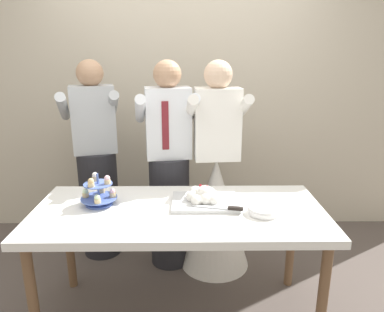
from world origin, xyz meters
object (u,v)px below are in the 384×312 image
at_px(person_bride, 216,199).
at_px(person_guest, 97,172).
at_px(cupcake_stand, 99,193).
at_px(main_cake_tray, 205,198).
at_px(plate_stack, 264,211).
at_px(dessert_table, 179,220).
at_px(person_groom, 169,178).

bearing_deg(person_bride, person_guest, 168.40).
distance_m(cupcake_stand, person_guest, 0.76).
bearing_deg(main_cake_tray, cupcake_stand, -179.54).
relative_size(main_cake_tray, plate_stack, 2.26).
xyz_separation_m(dessert_table, person_bride, (0.28, 0.61, -0.12)).
bearing_deg(main_cake_tray, dessert_table, -152.59).
height_order(plate_stack, person_bride, person_bride).
bearing_deg(main_cake_tray, person_groom, 114.28).
distance_m(dessert_table, cupcake_stand, 0.54).
bearing_deg(person_guest, dessert_table, -49.03).
distance_m(plate_stack, person_guest, 1.50).
xyz_separation_m(main_cake_tray, person_guest, (-0.87, 0.72, -0.07)).
relative_size(person_groom, person_bride, 1.00).
height_order(cupcake_stand, person_groom, person_groom).
bearing_deg(plate_stack, main_cake_tray, 155.90).
relative_size(cupcake_stand, plate_stack, 1.20).
height_order(main_cake_tray, plate_stack, main_cake_tray).
xyz_separation_m(dessert_table, main_cake_tray, (0.16, 0.08, 0.11)).
height_order(dessert_table, person_bride, person_bride).
bearing_deg(cupcake_stand, person_groom, 54.27).
xyz_separation_m(cupcake_stand, main_cake_tray, (0.67, 0.01, -0.04)).
bearing_deg(plate_stack, dessert_table, 172.08).
xyz_separation_m(plate_stack, person_groom, (-0.61, 0.73, -0.05)).
bearing_deg(person_groom, dessert_table, -81.81).
distance_m(plate_stack, person_groom, 0.95).
distance_m(person_groom, person_bride, 0.41).
distance_m(dessert_table, plate_stack, 0.52).
xyz_separation_m(person_bride, person_guest, (-0.98, 0.20, 0.16)).
relative_size(dessert_table, plate_stack, 9.38).
bearing_deg(cupcake_stand, main_cake_tray, 0.46).
height_order(dessert_table, plate_stack, plate_stack).
xyz_separation_m(plate_stack, person_guest, (-1.21, 0.88, -0.05)).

